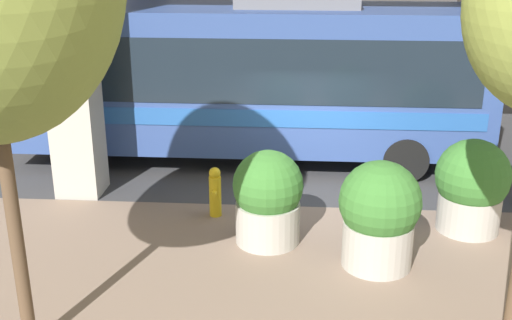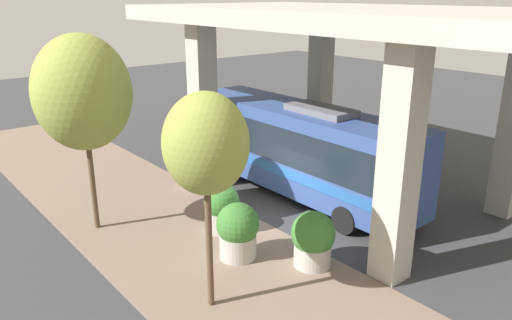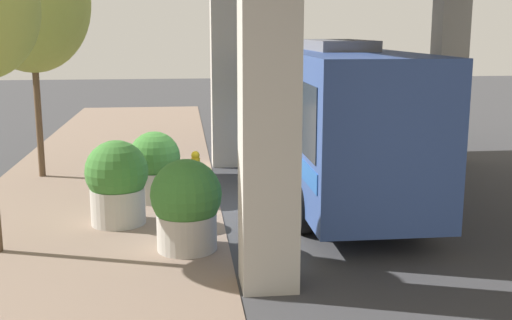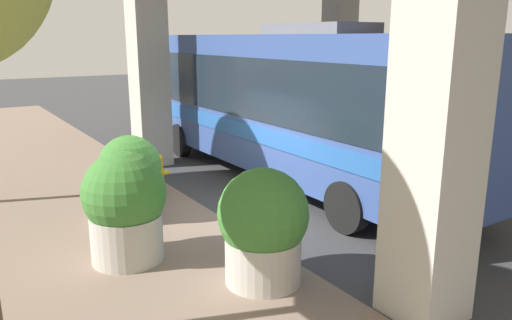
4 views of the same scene
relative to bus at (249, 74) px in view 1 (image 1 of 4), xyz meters
The scene contains 7 objects.
ground_plane 3.81m from the bus, 153.15° to the right, with size 80.00×80.00×0.00m, color #38383A.
sidewalk_strip 6.36m from the bus, 166.19° to the right, with size 6.00×40.00×0.02m.
bus is the anchor object (origin of this frame).
fire_hydrant 3.73m from the bus, behind, with size 0.49×0.23×1.02m.
planter_front 4.59m from the bus, behind, with size 1.24×1.24×1.72m.
planter_middle 5.81m from the bus, 129.73° to the right, with size 1.35×1.35×1.76m.
planter_back 5.81m from the bus, 153.45° to the right, with size 1.34×1.34×1.84m.
Camera 1 is at (-11.86, 0.23, 5.34)m, focal length 45.00 mm.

